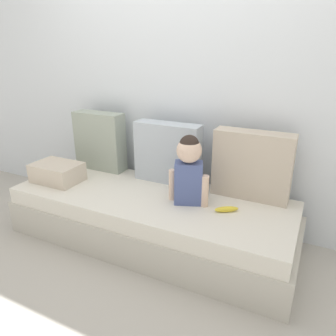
# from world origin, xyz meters

# --- Properties ---
(ground_plane) EXTENTS (12.00, 12.00, 0.00)m
(ground_plane) POSITION_xyz_m (0.00, 0.00, 0.00)
(ground_plane) COLOR #B2ADA3
(back_wall) EXTENTS (5.44, 0.10, 2.21)m
(back_wall) POSITION_xyz_m (0.00, 0.54, 1.10)
(back_wall) COLOR silver
(back_wall) RESTS_ON ground
(couch) EXTENTS (2.24, 0.83, 0.40)m
(couch) POSITION_xyz_m (0.00, 0.00, 0.20)
(couch) COLOR beige
(couch) RESTS_ON ground
(throw_pillow_left) EXTENTS (0.47, 0.16, 0.53)m
(throw_pillow_left) POSITION_xyz_m (-0.70, 0.31, 0.66)
(throw_pillow_left) COLOR #99A393
(throw_pillow_left) RESTS_ON couch
(throw_pillow_center) EXTENTS (0.56, 0.16, 0.50)m
(throw_pillow_center) POSITION_xyz_m (0.00, 0.31, 0.65)
(throw_pillow_center) COLOR #B2BCC6
(throw_pillow_center) RESTS_ON couch
(throw_pillow_right) EXTENTS (0.57, 0.16, 0.51)m
(throw_pillow_right) POSITION_xyz_m (0.70, 0.31, 0.65)
(throw_pillow_right) COLOR #C1B29E
(throw_pillow_right) RESTS_ON couch
(toddler) EXTENTS (0.31, 0.19, 0.51)m
(toddler) POSITION_xyz_m (0.31, 0.01, 0.67)
(toddler) COLOR #4C5B93
(toddler) RESTS_ON couch
(banana) EXTENTS (0.17, 0.13, 0.04)m
(banana) POSITION_xyz_m (0.61, 0.00, 0.42)
(banana) COLOR yellow
(banana) RESTS_ON couch
(folded_blanket) EXTENTS (0.40, 0.28, 0.16)m
(folded_blanket) POSITION_xyz_m (-0.84, -0.10, 0.48)
(folded_blanket) COLOR beige
(folded_blanket) RESTS_ON couch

